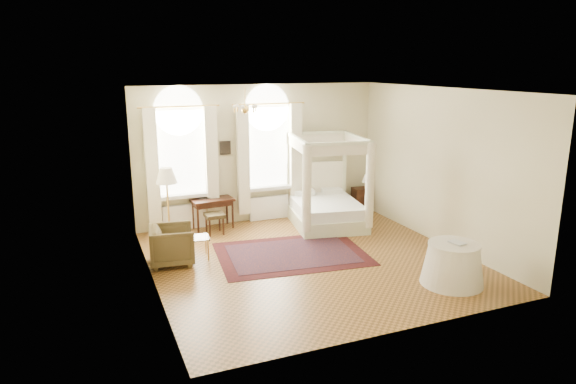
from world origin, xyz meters
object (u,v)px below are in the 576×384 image
stool (214,217)px  floor_lamp (167,180)px  side_table (453,264)px  coffee_table (193,240)px  nightstand (361,199)px  writing_desk (212,203)px  armchair (172,245)px  canopy_bed (327,205)px

stool → floor_lamp: 1.57m
floor_lamp → side_table: floor_lamp is taller
stool → side_table: 5.30m
coffee_table → stool: bearing=59.6°
nightstand → writing_desk: bearing=179.8°
armchair → coffee_table: armchair is taller
writing_desk → side_table: side_table is taller
armchair → side_table: (4.37, -2.80, -0.01)m
nightstand → armchair: bearing=-160.7°
nightstand → side_table: bearing=-100.5°
canopy_bed → floor_lamp: bearing=-178.9°
stool → side_table: (3.17, -4.24, -0.03)m
armchair → floor_lamp: bearing=0.6°
stool → nightstand: bearing=5.6°
writing_desk → coffee_table: 1.94m
canopy_bed → writing_desk: size_ratio=2.22×
stool → armchair: 1.87m
writing_desk → coffee_table: writing_desk is taller
side_table → canopy_bed: bearing=97.8°
nightstand → coffee_table: bearing=-160.3°
canopy_bed → writing_desk: (-2.58, 0.77, 0.13)m
nightstand → armchair: (-5.23, -1.83, 0.07)m
canopy_bed → coffee_table: 3.56m
stool → armchair: armchair is taller
nightstand → floor_lamp: size_ratio=0.36×
armchair → floor_lamp: size_ratio=0.49×
stool → armchair: size_ratio=0.58×
writing_desk → floor_lamp: (-1.15, -0.85, 0.83)m
armchair → coffee_table: 0.43m
canopy_bed → nightstand: (1.39, 0.76, -0.18)m
floor_lamp → nightstand: bearing=9.3°
coffee_table → canopy_bed: bearing=15.8°
writing_desk → armchair: (-1.26, -1.84, -0.24)m
nightstand → coffee_table: size_ratio=0.89×
nightstand → armchair: armchair is taller
coffee_table → side_table: (3.96, -2.91, -0.03)m
stool → coffee_table: bearing=-120.4°
armchair → side_table: armchair is taller
nightstand → stool: (-4.03, -0.39, 0.09)m
canopy_bed → writing_desk: bearing=163.3°
coffee_table → floor_lamp: 1.41m
floor_lamp → canopy_bed: bearing=1.1°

